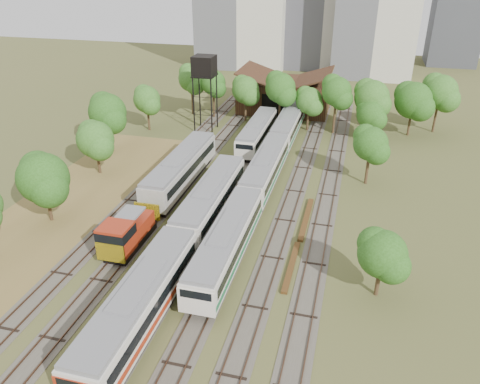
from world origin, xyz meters
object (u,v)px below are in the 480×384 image
(railcar_red_set, at_px, (182,243))
(railcar_green_set, at_px, (266,169))
(water_tower, at_px, (204,68))
(shunter_locomotive, at_px, (126,234))

(railcar_red_set, distance_m, railcar_green_set, 19.05)
(railcar_green_set, distance_m, water_tower, 23.83)
(water_tower, bearing_deg, railcar_red_set, -75.08)
(shunter_locomotive, relative_size, water_tower, 0.68)
(shunter_locomotive, bearing_deg, railcar_red_set, -5.94)
(railcar_red_set, height_order, water_tower, water_tower)
(railcar_green_set, relative_size, water_tower, 4.37)
(railcar_red_set, bearing_deg, shunter_locomotive, 174.06)
(railcar_green_set, distance_m, shunter_locomotive, 20.60)
(railcar_red_set, xyz_separation_m, water_tower, (-9.69, 36.38, 7.94))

